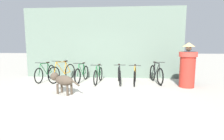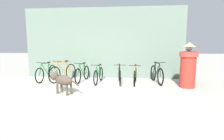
{
  "view_description": "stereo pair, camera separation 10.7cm",
  "coord_description": "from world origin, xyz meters",
  "px_view_note": "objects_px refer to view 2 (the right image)",
  "views": [
    {
      "loc": [
        1.12,
        -5.47,
        1.55
      ],
      "look_at": [
        0.61,
        0.96,
        0.65
      ],
      "focal_mm": 28.0,
      "sensor_mm": 36.0,
      "label": 1
    },
    {
      "loc": [
        1.23,
        -5.46,
        1.55
      ],
      "look_at": [
        0.61,
        0.96,
        0.65
      ],
      "focal_mm": 28.0,
      "sensor_mm": 36.0,
      "label": 2
    }
  ],
  "objects_px": {
    "bicycle_1": "(63,72)",
    "stray_dog": "(62,80)",
    "bicycle_3": "(99,75)",
    "bicycle_5": "(135,76)",
    "motorcycle": "(187,73)",
    "bicycle_2": "(82,74)",
    "person_in_robes": "(188,66)",
    "bicycle_0": "(46,73)",
    "bicycle_4": "(119,75)",
    "bicycle_6": "(157,74)"
  },
  "relations": [
    {
      "from": "bicycle_1",
      "to": "stray_dog",
      "type": "relative_size",
      "value": 1.46
    },
    {
      "from": "bicycle_3",
      "to": "bicycle_5",
      "type": "relative_size",
      "value": 1.01
    },
    {
      "from": "motorcycle",
      "to": "stray_dog",
      "type": "distance_m",
      "value": 4.98
    },
    {
      "from": "bicycle_2",
      "to": "person_in_robes",
      "type": "height_order",
      "value": "person_in_robes"
    },
    {
      "from": "bicycle_0",
      "to": "stray_dog",
      "type": "bearing_deg",
      "value": 40.9
    },
    {
      "from": "person_in_robes",
      "to": "bicycle_0",
      "type": "bearing_deg",
      "value": -33.25
    },
    {
      "from": "bicycle_2",
      "to": "bicycle_4",
      "type": "relative_size",
      "value": 1.01
    },
    {
      "from": "bicycle_3",
      "to": "person_in_robes",
      "type": "distance_m",
      "value": 3.5
    },
    {
      "from": "bicycle_3",
      "to": "bicycle_5",
      "type": "xyz_separation_m",
      "value": [
        1.51,
        -0.02,
        0.0
      ]
    },
    {
      "from": "bicycle_1",
      "to": "bicycle_2",
      "type": "height_order",
      "value": "bicycle_1"
    },
    {
      "from": "bicycle_1",
      "to": "motorcycle",
      "type": "distance_m",
      "value": 5.27
    },
    {
      "from": "stray_dog",
      "to": "person_in_robes",
      "type": "distance_m",
      "value": 4.53
    },
    {
      "from": "bicycle_2",
      "to": "bicycle_3",
      "type": "height_order",
      "value": "bicycle_2"
    },
    {
      "from": "bicycle_0",
      "to": "bicycle_3",
      "type": "bearing_deg",
      "value": 88.05
    },
    {
      "from": "bicycle_1",
      "to": "bicycle_4",
      "type": "distance_m",
      "value": 2.51
    },
    {
      "from": "motorcycle",
      "to": "bicycle_0",
      "type": "bearing_deg",
      "value": -76.05
    },
    {
      "from": "bicycle_2",
      "to": "person_in_robes",
      "type": "bearing_deg",
      "value": 86.75
    },
    {
      "from": "bicycle_1",
      "to": "stray_dog",
      "type": "xyz_separation_m",
      "value": [
        0.72,
        -1.99,
        0.07
      ]
    },
    {
      "from": "bicycle_1",
      "to": "bicycle_4",
      "type": "relative_size",
      "value": 1.05
    },
    {
      "from": "bicycle_4",
      "to": "stray_dog",
      "type": "relative_size",
      "value": 1.4
    },
    {
      "from": "bicycle_2",
      "to": "stray_dog",
      "type": "height_order",
      "value": "bicycle_2"
    },
    {
      "from": "bicycle_3",
      "to": "stray_dog",
      "type": "bearing_deg",
      "value": -24.01
    },
    {
      "from": "bicycle_0",
      "to": "person_in_robes",
      "type": "distance_m",
      "value": 5.89
    },
    {
      "from": "bicycle_1",
      "to": "bicycle_2",
      "type": "relative_size",
      "value": 1.04
    },
    {
      "from": "bicycle_6",
      "to": "motorcycle",
      "type": "height_order",
      "value": "motorcycle"
    },
    {
      "from": "bicycle_0",
      "to": "bicycle_1",
      "type": "xyz_separation_m",
      "value": [
        0.77,
        0.01,
        0.03
      ]
    },
    {
      "from": "bicycle_4",
      "to": "bicycle_6",
      "type": "distance_m",
      "value": 1.55
    },
    {
      "from": "bicycle_3",
      "to": "person_in_robes",
      "type": "bearing_deg",
      "value": 85.89
    },
    {
      "from": "bicycle_4",
      "to": "motorcycle",
      "type": "distance_m",
      "value": 2.79
    },
    {
      "from": "bicycle_5",
      "to": "person_in_robes",
      "type": "distance_m",
      "value": 2.03
    },
    {
      "from": "bicycle_2",
      "to": "bicycle_6",
      "type": "height_order",
      "value": "bicycle_6"
    },
    {
      "from": "bicycle_5",
      "to": "person_in_robes",
      "type": "relative_size",
      "value": 0.94
    },
    {
      "from": "bicycle_4",
      "to": "person_in_robes",
      "type": "relative_size",
      "value": 0.98
    },
    {
      "from": "bicycle_3",
      "to": "person_in_robes",
      "type": "xyz_separation_m",
      "value": [
        3.43,
        -0.46,
        0.49
      ]
    },
    {
      "from": "bicycle_5",
      "to": "bicycle_6",
      "type": "distance_m",
      "value": 0.93
    },
    {
      "from": "bicycle_5",
      "to": "bicycle_3",
      "type": "bearing_deg",
      "value": -86.0
    },
    {
      "from": "bicycle_6",
      "to": "stray_dog",
      "type": "height_order",
      "value": "bicycle_6"
    },
    {
      "from": "bicycle_1",
      "to": "bicycle_3",
      "type": "distance_m",
      "value": 1.64
    },
    {
      "from": "bicycle_1",
      "to": "person_in_robes",
      "type": "distance_m",
      "value": 5.12
    },
    {
      "from": "bicycle_0",
      "to": "stray_dog",
      "type": "height_order",
      "value": "bicycle_0"
    },
    {
      "from": "bicycle_6",
      "to": "bicycle_3",
      "type": "bearing_deg",
      "value": -93.57
    },
    {
      "from": "bicycle_2",
      "to": "bicycle_6",
      "type": "xyz_separation_m",
      "value": [
        3.16,
        -0.01,
        0.02
      ]
    },
    {
      "from": "bicycle_1",
      "to": "bicycle_5",
      "type": "distance_m",
      "value": 3.15
    },
    {
      "from": "person_in_robes",
      "to": "bicycle_6",
      "type": "bearing_deg",
      "value": -60.41
    },
    {
      "from": "bicycle_3",
      "to": "stray_dog",
      "type": "xyz_separation_m",
      "value": [
        -0.9,
        -1.73,
        0.12
      ]
    },
    {
      "from": "motorcycle",
      "to": "bicycle_6",
      "type": "bearing_deg",
      "value": -73.2
    },
    {
      "from": "motorcycle",
      "to": "bicycle_4",
      "type": "bearing_deg",
      "value": -70.65
    },
    {
      "from": "bicycle_4",
      "to": "person_in_robes",
      "type": "height_order",
      "value": "person_in_robes"
    },
    {
      "from": "bicycle_1",
      "to": "person_in_robes",
      "type": "height_order",
      "value": "person_in_robes"
    },
    {
      "from": "bicycle_3",
      "to": "bicycle_4",
      "type": "relative_size",
      "value": 0.97
    }
  ]
}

